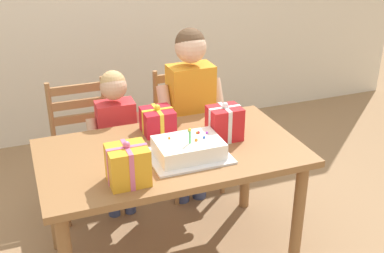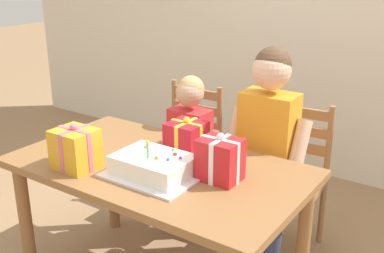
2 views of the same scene
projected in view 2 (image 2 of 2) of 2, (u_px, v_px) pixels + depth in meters
back_wall at (310, 16)px, 3.72m from camera, size 6.40×0.11×2.60m
dining_table at (158, 183)px, 2.39m from camera, size 1.49×0.84×0.76m
birthday_cake at (154, 166)px, 2.22m from camera, size 0.44×0.34×0.19m
gift_box_red_large at (75, 149)px, 2.29m from camera, size 0.20×0.18×0.23m
gift_box_beside_cake at (220, 160)px, 2.17m from camera, size 0.20×0.16×0.23m
gift_box_corner_small at (187, 136)px, 2.53m from camera, size 0.19×0.19×0.18m
chair_left at (184, 151)px, 3.27m from camera, size 0.42×0.42×0.92m
chair_right at (288, 179)px, 2.86m from camera, size 0.45×0.45×0.92m
child_older at (268, 138)px, 2.61m from camera, size 0.47×0.27×1.30m
child_younger at (190, 142)px, 2.94m from camera, size 0.39×0.22×1.07m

